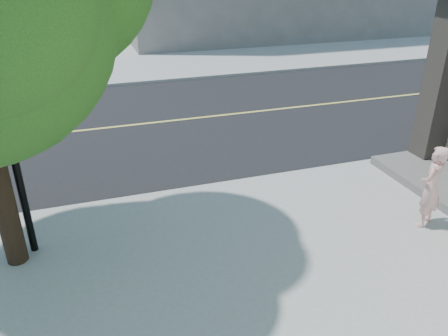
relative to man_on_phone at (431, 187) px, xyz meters
name	(u,v)px	position (x,y,z in m)	size (l,w,h in m)	color
road_ew	(9,139)	(-7.76, 7.26, -0.89)	(140.00, 9.00, 0.01)	black
sidewalk_ne	(246,26)	(5.74, 24.26, -0.84)	(29.00, 25.00, 0.12)	#A3A3A1
man_on_phone	(431,187)	(0.00, 0.00, 0.00)	(0.57, 0.37, 1.55)	beige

